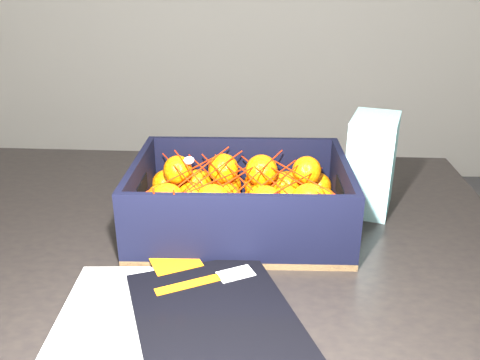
{
  "coord_description": "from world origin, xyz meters",
  "views": [
    {
      "loc": [
        0.11,
        -1.19,
        1.2
      ],
      "look_at": [
        0.08,
        -0.38,
        0.86
      ],
      "focal_mm": 37.55,
      "sensor_mm": 36.0,
      "label": 1
    }
  ],
  "objects_px": {
    "retail_carton": "(371,164)",
    "table": "(194,267)",
    "magazine_stack": "(180,322)",
    "produce_crate": "(240,207)"
  },
  "relations": [
    {
      "from": "retail_carton",
      "to": "table",
      "type": "bearing_deg",
      "value": -148.61
    },
    {
      "from": "table",
      "to": "produce_crate",
      "type": "xyz_separation_m",
      "value": [
        0.09,
        -0.01,
        0.14
      ]
    },
    {
      "from": "magazine_stack",
      "to": "retail_carton",
      "type": "height_order",
      "value": "retail_carton"
    },
    {
      "from": "produce_crate",
      "to": "retail_carton",
      "type": "height_order",
      "value": "retail_carton"
    },
    {
      "from": "table",
      "to": "magazine_stack",
      "type": "bearing_deg",
      "value": -86.2
    },
    {
      "from": "table",
      "to": "produce_crate",
      "type": "bearing_deg",
      "value": -8.82
    },
    {
      "from": "magazine_stack",
      "to": "produce_crate",
      "type": "bearing_deg",
      "value": 75.77
    },
    {
      "from": "table",
      "to": "retail_carton",
      "type": "relative_size",
      "value": 6.41
    },
    {
      "from": "table",
      "to": "magazine_stack",
      "type": "distance_m",
      "value": 0.32
    },
    {
      "from": "table",
      "to": "retail_carton",
      "type": "height_order",
      "value": "retail_carton"
    }
  ]
}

